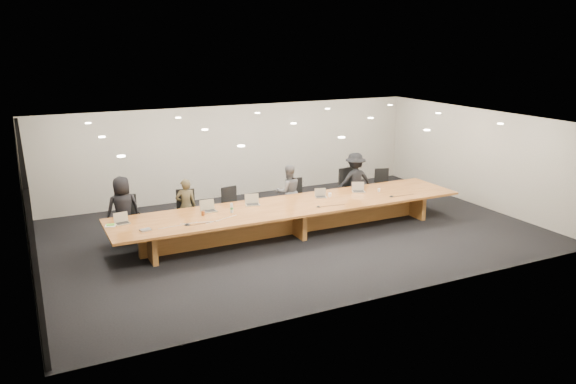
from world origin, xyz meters
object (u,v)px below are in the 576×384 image
(person_c, at_px, (288,192))
(person_d, at_px, (355,181))
(conference_table, at_px, (293,213))
(mic_left, at_px, (187,224))
(laptop_b, at_px, (209,206))
(av_box, at_px, (145,230))
(amber_mug, at_px, (203,213))
(paper_cup_far, at_px, (379,190))
(chair_mid_left, at_px, (234,207))
(laptop_d, at_px, (321,193))
(chair_far_left, at_px, (131,218))
(water_bottle, at_px, (232,208))
(laptop_a, at_px, (122,218))
(person_b, at_px, (186,206))
(mic_center, at_px, (318,206))
(chair_mid_right, at_px, (298,197))
(chair_right, at_px, (351,189))
(chair_left, at_px, (186,212))
(mic_right, at_px, (391,196))
(laptop_c, at_px, (252,200))
(chair_far_right, at_px, (383,186))
(paper_cup_near, at_px, (330,195))
(laptop_e, at_px, (359,187))
(person_a, at_px, (123,209))

(person_c, height_order, person_d, person_d)
(conference_table, distance_m, mic_left, 2.85)
(laptop_b, distance_m, av_box, 1.81)
(amber_mug, relative_size, mic_left, 0.74)
(person_d, xyz_separation_m, laptop_b, (-4.60, -0.80, 0.07))
(paper_cup_far, bearing_deg, chair_mid_left, 163.73)
(laptop_d, bearing_deg, chair_mid_left, 174.95)
(chair_far_left, bearing_deg, paper_cup_far, -17.42)
(water_bottle, bearing_deg, av_box, -168.94)
(person_d, relative_size, amber_mug, 15.93)
(conference_table, relative_size, laptop_b, 25.29)
(laptop_a, xyz_separation_m, mic_left, (1.27, -0.72, -0.11))
(chair_far_left, xyz_separation_m, paper_cup_far, (6.35, -1.20, 0.24))
(person_b, xyz_separation_m, paper_cup_far, (4.99, -1.14, 0.10))
(paper_cup_far, height_order, mic_center, paper_cup_far)
(conference_table, distance_m, person_c, 1.33)
(water_bottle, bearing_deg, laptop_a, 173.56)
(chair_mid_right, bearing_deg, person_b, -176.78)
(person_c, distance_m, laptop_d, 1.08)
(chair_mid_left, relative_size, chair_right, 0.88)
(amber_mug, xyz_separation_m, mic_left, (-0.53, -0.53, -0.03))
(chair_left, distance_m, mic_right, 5.28)
(person_c, relative_size, laptop_c, 4.27)
(chair_right, height_order, amber_mug, chair_right)
(conference_table, height_order, chair_mid_right, chair_mid_right)
(mic_left, bearing_deg, paper_cup_far, 5.01)
(chair_far_right, relative_size, mic_center, 9.13)
(conference_table, bearing_deg, person_b, 152.86)
(laptop_c, xyz_separation_m, paper_cup_near, (2.10, -0.19, -0.08))
(chair_far_left, relative_size, mic_center, 9.94)
(water_bottle, distance_m, paper_cup_far, 4.22)
(chair_far_left, height_order, person_c, person_c)
(laptop_b, bearing_deg, chair_mid_left, 41.13)
(person_d, distance_m, water_bottle, 4.28)
(laptop_d, bearing_deg, person_d, 46.97)
(chair_mid_right, height_order, laptop_e, chair_mid_right)
(laptop_b, distance_m, laptop_c, 1.15)
(laptop_a, relative_size, mic_center, 2.83)
(laptop_b, distance_m, laptop_d, 3.01)
(chair_left, relative_size, chair_far_right, 1.09)
(laptop_c, height_order, laptop_d, laptop_c)
(conference_table, distance_m, laptop_d, 1.03)
(person_a, distance_m, laptop_d, 4.94)
(chair_mid_left, distance_m, av_box, 3.02)
(av_box, relative_size, mic_right, 1.82)
(chair_right, height_order, laptop_c, chair_right)
(person_d, xyz_separation_m, mic_center, (-2.07, -1.60, -0.05))
(chair_mid_left, distance_m, chair_mid_right, 1.91)
(laptop_c, relative_size, av_box, 1.53)
(water_bottle, bearing_deg, chair_right, 15.99)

